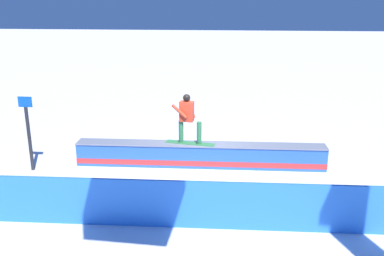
% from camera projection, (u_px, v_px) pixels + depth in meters
% --- Properties ---
extents(ground_plane, '(120.00, 120.00, 0.00)m').
position_uv_depth(ground_plane, '(200.00, 166.00, 12.74)').
color(ground_plane, white).
extents(grind_box, '(7.53, 0.76, 0.73)m').
position_uv_depth(grind_box, '(200.00, 156.00, 12.65)').
color(grind_box, blue).
rests_on(grind_box, ground_plane).
extents(snowboarder, '(1.53, 0.54, 1.51)m').
position_uv_depth(snowboarder, '(188.00, 117.00, 12.33)').
color(snowboarder, '#388249').
rests_on(snowboarder, grind_box).
extents(safety_fence, '(13.06, 0.41, 1.13)m').
position_uv_depth(safety_fence, '(188.00, 205.00, 9.14)').
color(safety_fence, '#2C79EE').
rests_on(safety_fence, ground_plane).
extents(trail_marker, '(0.40, 0.10, 2.24)m').
position_uv_depth(trail_marker, '(29.00, 132.00, 12.12)').
color(trail_marker, '#262628').
rests_on(trail_marker, ground_plane).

